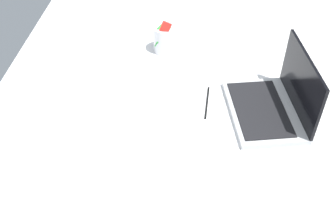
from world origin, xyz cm
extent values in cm
cube|color=white|center=(0.00, 0.00, 9.00)|extent=(180.00, 140.00, 18.00)
cube|color=#B7BABC|center=(-3.09, 28.06, 19.00)|extent=(36.93, 29.13, 2.00)
cube|color=black|center=(-2.79, 26.59, 20.20)|extent=(31.81, 22.45, 0.40)
cube|color=black|center=(-5.29, 38.83, 30.50)|extent=(32.53, 7.58, 21.00)
cylinder|color=silver|center=(-37.52, -10.25, 23.50)|extent=(9.00, 9.00, 11.00)
cube|color=orange|center=(-37.56, -10.37, 21.25)|extent=(8.43, 8.53, 5.05)
cube|color=#268C33|center=(-36.56, -11.48, 23.34)|extent=(6.42, 5.69, 6.26)
cube|color=blue|center=(-37.79, -9.76, 25.42)|extent=(7.33, 7.29, 4.83)
cube|color=#268C33|center=(-37.47, -10.51, 27.52)|extent=(7.34, 5.98, 6.71)
cube|color=red|center=(-36.81, -9.67, 29.60)|extent=(5.60, 4.93, 6.13)
cube|color=black|center=(-6.39, 8.43, 18.30)|extent=(17.01, 1.24, 0.60)
camera|label=1|loc=(106.90, 6.00, 118.21)|focal=45.00mm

